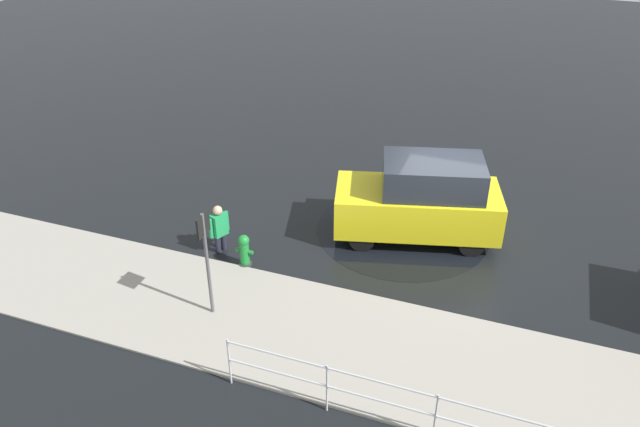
{
  "coord_description": "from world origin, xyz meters",
  "views": [
    {
      "loc": [
        -1.48,
        12.9,
        8.45
      ],
      "look_at": [
        2.81,
        1.14,
        0.9
      ],
      "focal_mm": 35.0,
      "sensor_mm": 36.0,
      "label": 1
    }
  ],
  "objects_px": {
    "moving_hatchback": "(421,200)",
    "pedestrian": "(219,226)",
    "fire_hydrant": "(244,250)",
    "sign_post": "(206,250)"
  },
  "relations": [
    {
      "from": "moving_hatchback",
      "to": "sign_post",
      "type": "distance_m",
      "value": 5.52
    },
    {
      "from": "moving_hatchback",
      "to": "fire_hydrant",
      "type": "bearing_deg",
      "value": 36.56
    },
    {
      "from": "moving_hatchback",
      "to": "pedestrian",
      "type": "relative_size",
      "value": 3.45
    },
    {
      "from": "sign_post",
      "to": "pedestrian",
      "type": "bearing_deg",
      "value": -66.54
    },
    {
      "from": "moving_hatchback",
      "to": "fire_hydrant",
      "type": "relative_size",
      "value": 5.25
    },
    {
      "from": "fire_hydrant",
      "to": "pedestrian",
      "type": "relative_size",
      "value": 0.66
    },
    {
      "from": "moving_hatchback",
      "to": "sign_post",
      "type": "xyz_separation_m",
      "value": [
        3.36,
        4.35,
        0.55
      ]
    },
    {
      "from": "fire_hydrant",
      "to": "sign_post",
      "type": "distance_m",
      "value": 2.13
    },
    {
      "from": "moving_hatchback",
      "to": "pedestrian",
      "type": "xyz_separation_m",
      "value": [
        4.28,
        2.24,
        -0.34
      ]
    },
    {
      "from": "moving_hatchback",
      "to": "pedestrian",
      "type": "height_order",
      "value": "moving_hatchback"
    }
  ]
}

